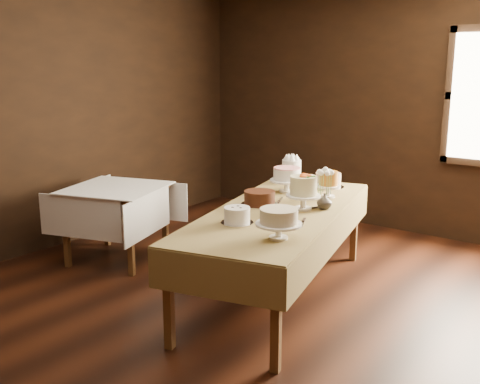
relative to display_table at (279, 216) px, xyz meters
name	(u,v)px	position (x,y,z in m)	size (l,w,h in m)	color
floor	(225,310)	(-0.18, -0.50, -0.71)	(5.00, 6.00, 0.01)	black
wall_back	(387,110)	(-0.18, 2.50, 0.69)	(5.00, 0.02, 2.80)	black
wall_left	(32,118)	(-2.68, -0.50, 0.69)	(0.02, 6.00, 2.80)	black
display_table	(279,216)	(0.00, 0.00, 0.00)	(1.55, 2.65, 0.77)	#50331A
side_table	(116,196)	(-1.80, -0.20, -0.05)	(1.12, 1.12, 0.75)	#50331A
cake_meringue	(291,172)	(-0.49, 0.95, 0.17)	(0.27, 0.27, 0.24)	silver
cake_speckled	(328,181)	(-0.08, 0.97, 0.13)	(0.31, 0.31, 0.14)	silver
cake_lattice	(287,181)	(-0.29, 0.57, 0.16)	(0.31, 0.31, 0.24)	white
cake_caramel	(328,186)	(0.12, 0.62, 0.16)	(0.23, 0.23, 0.25)	white
cake_chocolate	(260,198)	(-0.21, 0.02, 0.12)	(0.35, 0.35, 0.12)	silver
cake_flowers	(303,195)	(0.16, 0.12, 0.18)	(0.29, 0.29, 0.29)	white
cake_swirl	(237,216)	(-0.02, -0.54, 0.12)	(0.27, 0.27, 0.13)	silver
cake_cream	(279,225)	(0.44, -0.66, 0.16)	(0.32, 0.32, 0.23)	white
cake_server_b	(302,225)	(0.39, -0.27, 0.06)	(0.24, 0.03, 0.01)	silver
cake_server_c	(281,199)	(-0.18, 0.30, 0.06)	(0.24, 0.03, 0.01)	silver
cake_server_d	(324,206)	(0.25, 0.31, 0.06)	(0.24, 0.03, 0.01)	silver
cake_server_e	(236,213)	(-0.21, -0.31, 0.06)	(0.24, 0.03, 0.01)	silver
flower_vase	(324,201)	(0.29, 0.24, 0.12)	(0.13, 0.13, 0.13)	#2D2823
flower_bouquet	(325,180)	(0.29, 0.24, 0.31)	(0.14, 0.14, 0.20)	white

